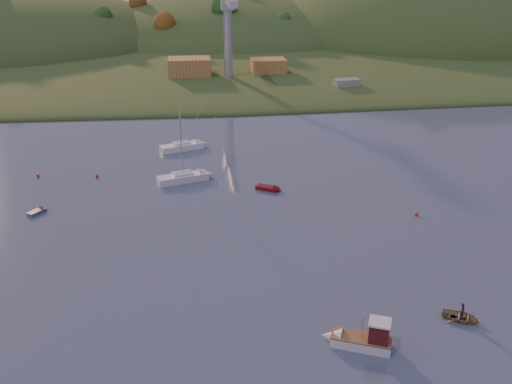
{
  "coord_description": "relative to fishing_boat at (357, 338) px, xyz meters",
  "views": [
    {
      "loc": [
        -9.63,
        -27.75,
        31.89
      ],
      "look_at": [
        -1.29,
        37.91,
        4.32
      ],
      "focal_mm": 40.0,
      "sensor_mm": 36.0,
      "label": 1
    }
  ],
  "objects": [
    {
      "name": "sailboat_far",
      "position": [
        -14.85,
        41.8,
        -0.16
      ],
      "size": [
        8.03,
        4.39,
        10.67
      ],
      "rotation": [
        0.0,
        0.0,
        0.29
      ],
      "color": "white",
      "rests_on": "ground"
    },
    {
      "name": "fishing_boat",
      "position": [
        0.0,
        0.0,
        0.0
      ],
      "size": [
        6.39,
        4.25,
        3.92
      ],
      "rotation": [
        0.0,
        0.0,
        2.72
      ],
      "color": "silver",
      "rests_on": "ground"
    },
    {
      "name": "shed_west",
      "position": [
        -12.34,
        110.97,
        3.93
      ],
      "size": [
        11.0,
        8.0,
        4.8
      ],
      "primitive_type": "cube",
      "color": "#A37636",
      "rests_on": "wharf"
    },
    {
      "name": "hill_center",
      "position": [
        5.66,
        197.97,
        -0.87
      ],
      "size": [
        140.0,
        120.0,
        36.0
      ],
      "primitive_type": "ellipsoid",
      "color": "#324B1E",
      "rests_on": "ground"
    },
    {
      "name": "red_tender",
      "position": [
        -1.91,
        36.4,
        -0.59
      ],
      "size": [
        4.04,
        3.19,
        1.34
      ],
      "rotation": [
        0.0,
        0.0,
        -0.55
      ],
      "color": "#580C10",
      "rests_on": "ground"
    },
    {
      "name": "paddler",
      "position": [
        10.94,
        2.44,
        -0.06
      ],
      "size": [
        0.64,
        0.7,
        1.61
      ],
      "primitive_type": "imported",
      "rotation": [
        0.0,
        0.0,
        1.01
      ],
      "color": "black",
      "rests_on": "ground"
    },
    {
      "name": "buoy_3",
      "position": [
        -28.09,
        45.21,
        -0.62
      ],
      "size": [
        0.5,
        0.5,
        0.5
      ],
      "primitive_type": "sphere",
      "color": "red",
      "rests_on": "ground"
    },
    {
      "name": "sailboat_near",
      "position": [
        -14.92,
        57.16,
        -0.17
      ],
      "size": [
        7.98,
        4.68,
        10.61
      ],
      "rotation": [
        0.0,
        0.0,
        0.33
      ],
      "color": "white",
      "rests_on": "ground"
    },
    {
      "name": "far_shore",
      "position": [
        -4.34,
        217.97,
        -0.87
      ],
      "size": [
        620.0,
        220.0,
        1.5
      ],
      "primitive_type": "cube",
      "color": "#324B1E",
      "rests_on": "ground"
    },
    {
      "name": "buoy_2",
      "position": [
        -37.25,
        46.66,
        -0.62
      ],
      "size": [
        0.5,
        0.5,
        0.5
      ],
      "primitive_type": "sphere",
      "color": "red",
      "rests_on": "ground"
    },
    {
      "name": "hill_right",
      "position": [
        90.66,
        182.97,
        -0.87
      ],
      "size": [
        150.0,
        130.0,
        60.0
      ],
      "primitive_type": "ellipsoid",
      "color": "#324B1E",
      "rests_on": "ground"
    },
    {
      "name": "wharf",
      "position": [
        0.66,
        109.97,
        0.33
      ],
      "size": [
        42.0,
        16.0,
        2.4
      ],
      "primitive_type": "cube",
      "color": "slate",
      "rests_on": "ground"
    },
    {
      "name": "grey_dinghy",
      "position": [
        -33.98,
        32.92,
        -0.65
      ],
      "size": [
        2.59,
        2.96,
        1.08
      ],
      "rotation": [
        0.0,
        0.0,
        0.93
      ],
      "color": "#525E6B",
      "rests_on": "ground"
    },
    {
      "name": "shed_east",
      "position": [
        8.66,
        111.97,
        3.53
      ],
      "size": [
        9.0,
        7.0,
        4.0
      ],
      "primitive_type": "cube",
      "color": "#A37636",
      "rests_on": "wharf"
    },
    {
      "name": "dock_crane",
      "position": [
        -2.34,
        106.36,
        16.31
      ],
      "size": [
        3.2,
        28.0,
        20.3
      ],
      "color": "#B7B7BC",
      "rests_on": "wharf"
    },
    {
      "name": "hillside_trees",
      "position": [
        -4.34,
        172.97,
        -0.87
      ],
      "size": [
        280.0,
        50.0,
        32.0
      ],
      "primitive_type": null,
      "color": "#234F1C",
      "rests_on": "ground"
    },
    {
      "name": "canoe",
      "position": [
        10.94,
        2.44,
        -0.5
      ],
      "size": [
        4.3,
        3.98,
        0.73
      ],
      "primitive_type": "imported",
      "rotation": [
        0.0,
        0.0,
        1.01
      ],
      "color": "#998154",
      "rests_on": "ground"
    },
    {
      "name": "buoy_1",
      "position": [
        15.76,
        25.47,
        -0.62
      ],
      "size": [
        0.5,
        0.5,
        0.5
      ],
      "primitive_type": "sphere",
      "color": "red",
      "rests_on": "ground"
    },
    {
      "name": "work_vessel",
      "position": [
        25.78,
        95.97,
        0.48
      ],
      "size": [
        15.37,
        7.61,
        3.78
      ],
      "rotation": [
        0.0,
        0.0,
        0.17
      ],
      "color": "slate",
      "rests_on": "ground"
    },
    {
      "name": "shore_slope",
      "position": [
        -4.34,
        152.97,
        -0.87
      ],
      "size": [
        640.0,
        150.0,
        7.0
      ],
      "primitive_type": "ellipsoid",
      "color": "#324B1E",
      "rests_on": "ground"
    }
  ]
}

